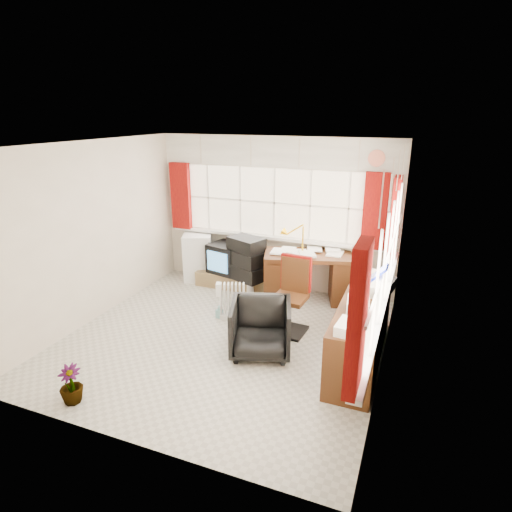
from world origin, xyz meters
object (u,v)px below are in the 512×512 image
Objects in this scene: desk_lamp at (303,233)px; crt_tv at (227,258)px; office_chair at (261,328)px; mini_fridge at (198,257)px; desk at (308,274)px; credenza at (361,329)px; radiator at (232,304)px; tv_bench at (238,279)px; task_chair at (293,292)px.

desk_lamp is 0.72× the size of crt_tv.
office_chair is 2.73m from mini_fridge.
desk_lamp is (-0.10, -0.01, 0.66)m from desk.
office_chair is 1.21m from credenza.
credenza is (1.13, -1.41, -0.70)m from desk_lamp.
mini_fridge reaches higher than radiator.
credenza reaches higher than radiator.
crt_tv reaches higher than tv_bench.
crt_tv is at bearing -175.21° from tv_bench.
task_chair is (0.16, -1.00, -0.54)m from desk_lamp.
radiator is at bearing -125.93° from desk_lamp.
office_chair is (-0.12, -1.75, -0.09)m from desk.
tv_bench is (-1.30, 1.11, -0.43)m from task_chair.
mini_fridge is (-2.11, 1.19, -0.14)m from task_chair.
mini_fridge is at bearing 116.98° from office_chair.
credenza reaches higher than office_chair.
desk_lamp is 1.47m from crt_tv.
tv_bench is at bearing 4.79° from crt_tv.
office_chair is 0.37× the size of credenza.
task_chair is at bearing 1.10° from radiator.
office_chair is at bearing -103.85° from task_chair.
desk is at bearing 50.92° from radiator.
office_chair is at bearing -45.37° from radiator.
crt_tv is 0.62m from mini_fridge.
credenza is 3.11× the size of crt_tv.
crt_tv is at bearing -9.01° from mini_fridge.
credenza reaches higher than mini_fridge.
task_chair is 1.86m from crt_tv.
mini_fridge is (-0.81, 0.08, 0.29)m from tv_bench.
office_chair is at bearing -54.26° from crt_tv.
crt_tv is (-0.60, 1.11, 0.27)m from radiator.
office_chair is 2.17m from tv_bench.
task_chair reaches higher than credenza.
office_chair is 2.26m from crt_tv.
task_chair is 1.40× the size of office_chair.
desk is at bearing 68.06° from office_chair.
desk_lamp reaches higher than office_chair.
desk is 0.67m from desk_lamp.
office_chair is at bearing -45.01° from mini_fridge.
mini_fridge reaches higher than crt_tv.
crt_tv is (-0.20, -0.02, 0.37)m from tv_bench.
desk is 1.99× the size of office_chair.
tv_bench is (-2.28, 1.52, -0.27)m from credenza.
radiator is (-0.74, -1.02, -0.87)m from desk_lamp.
tv_bench is 0.42m from crt_tv.
credenza is at bearing -33.70° from tv_bench.
desk_lamp is at bearing 71.17° from office_chair.
radiator reaches higher than tv_bench.
desk_lamp is 0.56× the size of mini_fridge.
desk_lamp is 1.94m from credenza.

